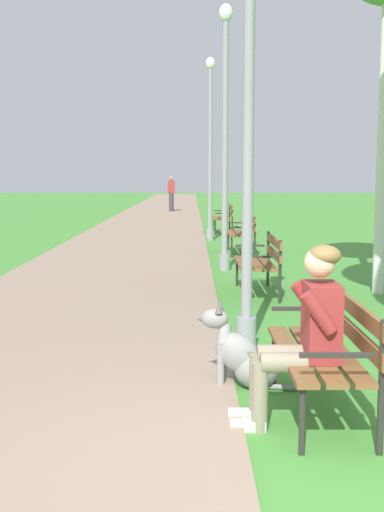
{
  "coord_description": "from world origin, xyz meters",
  "views": [
    {
      "loc": [
        -0.54,
        -3.51,
        1.71
      ],
      "look_at": [
        -0.51,
        3.02,
        0.9
      ],
      "focal_mm": 45.73,
      "sensor_mm": 36.0,
      "label": 1
    }
  ],
  "objects": [
    {
      "name": "pedestrian_distant",
      "position": [
        -1.5,
        26.73,
        0.84
      ],
      "size": [
        0.32,
        0.22,
        1.65
      ],
      "color": "#383842",
      "rests_on": "ground"
    },
    {
      "name": "park_bench_mid",
      "position": [
        0.45,
        5.8,
        0.51
      ],
      "size": [
        0.55,
        1.5,
        0.85
      ],
      "color": "brown",
      "rests_on": "ground"
    },
    {
      "name": "ground_plane",
      "position": [
        0.0,
        0.0,
        0.0
      ],
      "size": [
        120.0,
        120.0,
        0.0
      ],
      "primitive_type": "plane",
      "color": "#478E38"
    },
    {
      "name": "lamp_post_mid",
      "position": [
        0.04,
        8.16,
        2.4
      ],
      "size": [
        0.24,
        0.24,
        4.65
      ],
      "color": "gray",
      "rests_on": "ground"
    },
    {
      "name": "person_seated_on_near_bench",
      "position": [
        0.22,
        0.81,
        0.68
      ],
      "size": [
        0.74,
        0.49,
        1.25
      ],
      "color": "gray",
      "rests_on": "ground"
    },
    {
      "name": "park_bench_far",
      "position": [
        0.58,
        10.67,
        0.51
      ],
      "size": [
        0.55,
        1.5,
        0.85
      ],
      "color": "brown",
      "rests_on": "ground"
    },
    {
      "name": "paved_path",
      "position": [
        -1.97,
        24.0,
        0.02
      ],
      "size": [
        3.54,
        60.0,
        0.04
      ],
      "primitive_type": "cube",
      "color": "gray",
      "rests_on": "ground"
    },
    {
      "name": "park_bench_furthest",
      "position": [
        0.42,
        15.72,
        0.51
      ],
      "size": [
        0.55,
        1.5,
        0.85
      ],
      "color": "brown",
      "rests_on": "ground"
    },
    {
      "name": "lamp_post_near",
      "position": [
        -0.0,
        2.87,
        2.24
      ],
      "size": [
        0.24,
        0.24,
        4.34
      ],
      "color": "gray",
      "rests_on": "ground"
    },
    {
      "name": "dog_grey",
      "position": [
        -0.13,
        1.6,
        0.26
      ],
      "size": [
        0.83,
        0.36,
        0.71
      ],
      "color": "gray",
      "rests_on": "ground"
    },
    {
      "name": "park_bench_near",
      "position": [
        0.43,
        1.02,
        0.51
      ],
      "size": [
        0.55,
        1.5,
        0.85
      ],
      "color": "brown",
      "rests_on": "ground"
    },
    {
      "name": "lamp_post_far",
      "position": [
        -0.07,
        13.54,
        2.43
      ],
      "size": [
        0.24,
        0.24,
        4.7
      ],
      "color": "gray",
      "rests_on": "ground"
    }
  ]
}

